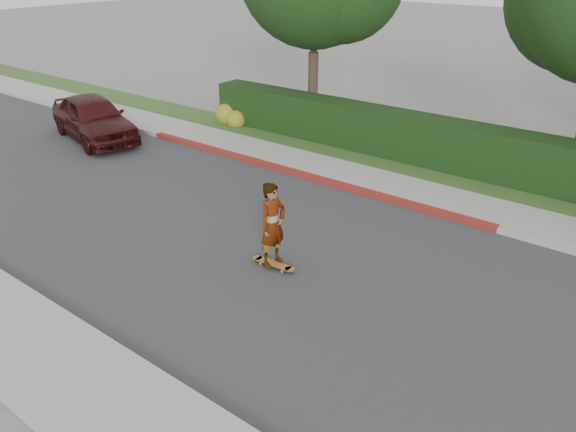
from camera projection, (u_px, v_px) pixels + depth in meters
name	position (u px, v px, depth m)	size (l,w,h in m)	color
ground	(372.00, 295.00, 10.77)	(120.00, 120.00, 0.00)	slate
road	(372.00, 294.00, 10.77)	(60.00, 8.00, 0.01)	#2D2D30
curb_near	(224.00, 420.00, 7.82)	(60.00, 0.20, 0.15)	#9E9E99
curb_far	(457.00, 218.00, 13.66)	(60.00, 0.20, 0.15)	#9E9E99
curb_red_section	(294.00, 172.00, 16.42)	(12.00, 0.21, 0.15)	maroon
sidewalk_far	(471.00, 206.00, 14.31)	(60.00, 1.60, 0.12)	gray
planting_strip	(493.00, 188.00, 15.45)	(60.00, 1.60, 0.10)	#2D4C1E
hedge	(407.00, 138.00, 17.24)	(15.00, 1.00, 1.50)	black
flowering_shrub	(230.00, 116.00, 20.96)	(1.40, 1.00, 0.90)	#2D4C19
skateboard	(273.00, 264.00, 11.65)	(1.04, 0.27, 0.10)	#CA6637
skateboarder	(273.00, 225.00, 11.26)	(0.65, 0.43, 1.78)	white
car_maroon	(94.00, 118.00, 19.22)	(1.79, 4.45, 1.52)	#3D1413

